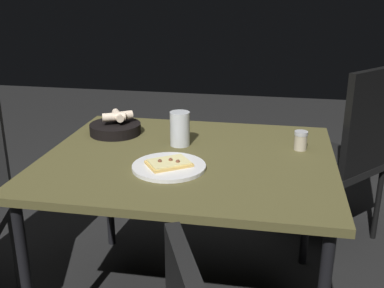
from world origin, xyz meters
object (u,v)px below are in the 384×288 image
object	(u,v)px
pizza_plate	(169,166)
beer_glass	(180,131)
chair_far	(348,148)
dining_table	(189,169)
pepper_shaker	(301,141)
bread_basket	(116,127)

from	to	relation	value
pizza_plate	beer_glass	distance (m)	0.27
pizza_plate	chair_far	world-z (taller)	chair_far
dining_table	pepper_shaker	xyz separation A→B (m)	(0.16, -0.44, 0.09)
dining_table	chair_far	bearing A→B (deg)	-46.88
pizza_plate	beer_glass	bearing A→B (deg)	2.89
dining_table	beer_glass	world-z (taller)	beer_glass
pizza_plate	chair_far	xyz separation A→B (m)	(0.81, -0.76, -0.17)
chair_far	pizza_plate	bearing A→B (deg)	136.70
pizza_plate	beer_glass	xyz separation A→B (m)	(0.26, 0.01, 0.05)
bread_basket	pepper_shaker	world-z (taller)	bread_basket
bread_basket	pepper_shaker	size ratio (longest dim) A/B	2.92
beer_glass	bread_basket	bearing A→B (deg)	72.68
bread_basket	pepper_shaker	xyz separation A→B (m)	(-0.06, -0.82, 0.00)
bread_basket	beer_glass	world-z (taller)	beer_glass
pepper_shaker	chair_far	world-z (taller)	chair_far
pepper_shaker	pizza_plate	bearing A→B (deg)	121.44
pepper_shaker	chair_far	bearing A→B (deg)	-28.26
pizza_plate	bread_basket	size ratio (longest dim) A/B	1.19
bread_basket	beer_glass	distance (m)	0.33
beer_glass	pepper_shaker	world-z (taller)	beer_glass
beer_glass	chair_far	xyz separation A→B (m)	(0.54, -0.77, -0.22)
dining_table	chair_far	size ratio (longest dim) A/B	1.17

